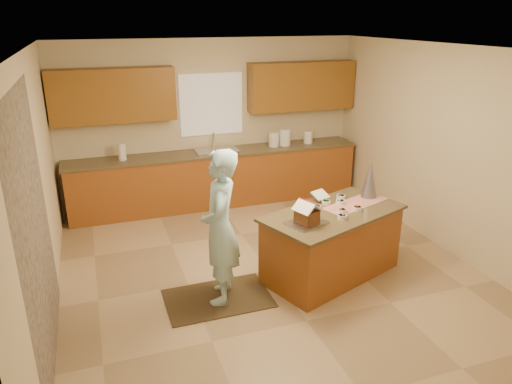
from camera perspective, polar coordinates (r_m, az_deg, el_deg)
floor at (r=6.18m, az=1.51°, el=-9.24°), size 5.50×5.50×0.00m
ceiling at (r=5.39m, az=1.78°, el=16.61°), size 5.50×5.50×0.00m
wall_back at (r=8.18m, az=-5.30°, el=8.23°), size 5.50×5.50×0.00m
wall_front at (r=3.43m, az=18.50°, el=-10.47°), size 5.50×5.50×0.00m
wall_left at (r=5.33m, az=-24.37°, el=-0.12°), size 5.50×5.50×0.00m
wall_right at (r=6.91m, az=21.48°, el=4.65°), size 5.50×5.50×0.00m
stone_accent at (r=4.62m, az=-24.59°, el=-4.51°), size 0.00×2.50×2.50m
window_curtain at (r=8.10m, az=-5.32°, el=10.27°), size 1.05×0.03×1.00m
back_counter_base at (r=8.14m, az=-4.57°, el=1.55°), size 4.80×0.60×0.88m
back_counter_top at (r=8.01m, az=-4.66°, el=4.67°), size 4.85×0.63×0.04m
upper_cabinet_left at (r=7.69m, az=-16.56°, el=10.89°), size 1.85×0.35×0.80m
upper_cabinet_right at (r=8.43m, az=5.40°, el=12.37°), size 1.85×0.35×0.80m
sink at (r=8.01m, az=-4.66°, el=4.60°), size 0.70×0.45×0.12m
faucet at (r=8.14m, az=-5.02°, el=6.07°), size 0.03×0.03×0.28m
island_base at (r=5.98m, az=8.93°, el=-6.21°), size 1.83×1.35×0.80m
island_top at (r=5.81m, az=9.15°, el=-2.49°), size 1.92×1.44×0.04m
table_runner at (r=6.10m, az=11.73°, el=-1.33°), size 0.97×0.63×0.01m
baking_tray at (r=5.42m, az=6.00°, el=-3.67°), size 0.50×0.44×0.02m
cookbook at (r=6.08m, az=7.62°, el=-0.33°), size 0.24×0.22×0.09m
tinsel_tree at (r=6.27m, az=13.30°, el=1.56°), size 0.26×0.26×0.50m
rug at (r=5.64m, az=-4.52°, el=-12.40°), size 1.18×0.77×0.01m
boy at (r=5.23m, az=-4.25°, el=-4.21°), size 0.61×0.74×1.74m
canister_a at (r=8.27m, az=2.12°, el=6.23°), size 0.18×0.18×0.24m
canister_b at (r=8.34m, az=3.43°, el=6.48°), size 0.20×0.20×0.28m
canister_c at (r=8.53m, az=6.18°, el=6.48°), size 0.15×0.15×0.22m
paper_towel at (r=7.74m, az=-15.56°, el=4.60°), size 0.12×0.12×0.26m
gingerbread_house at (r=5.38m, az=6.04°, el=-2.63°), size 0.32×0.33×0.26m
candy_bowls at (r=5.89m, az=9.17°, el=-1.68°), size 0.70×0.69×0.05m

